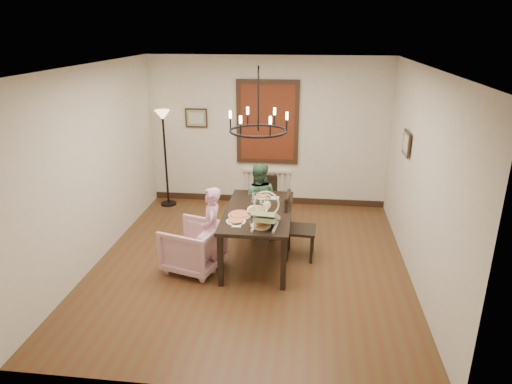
% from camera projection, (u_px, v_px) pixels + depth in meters
% --- Properties ---
extents(room_shell, '(4.51, 5.00, 2.81)m').
position_uv_depth(room_shell, '(254.00, 165.00, 6.56)').
color(room_shell, '#4D381A').
rests_on(room_shell, ground).
extents(dining_table, '(0.96, 1.69, 0.79)m').
position_uv_depth(dining_table, '(258.00, 216.00, 6.57)').
color(dining_table, black).
rests_on(dining_table, room_shell).
extents(chair_far, '(0.45, 0.45, 0.92)m').
position_uv_depth(chair_far, '(265.00, 204.00, 7.65)').
color(chair_far, black).
rests_on(chair_far, room_shell).
extents(chair_right, '(0.46, 0.46, 1.01)m').
position_uv_depth(chair_right, '(301.00, 226.00, 6.72)').
color(chair_right, black).
rests_on(chair_right, room_shell).
extents(armchair, '(0.93, 0.92, 0.68)m').
position_uv_depth(armchair, '(193.00, 247.00, 6.44)').
color(armchair, '#C99AAC').
rests_on(armchair, room_shell).
extents(elderly_woman, '(0.30, 0.41, 1.02)m').
position_uv_depth(elderly_woman, '(212.00, 236.00, 6.37)').
color(elderly_woman, '#D898B5').
rests_on(elderly_woman, room_shell).
extents(seated_man, '(0.52, 0.41, 1.05)m').
position_uv_depth(seated_man, '(258.00, 207.00, 7.37)').
color(seated_man, '#3A6248').
rests_on(seated_man, room_shell).
extents(baby_bouncer, '(0.42, 0.54, 0.33)m').
position_uv_depth(baby_bouncer, '(266.00, 214.00, 5.98)').
color(baby_bouncer, beige).
rests_on(baby_bouncer, dining_table).
extents(salad_bowl, '(0.35, 0.35, 0.09)m').
position_uv_depth(salad_bowl, '(257.00, 211.00, 6.41)').
color(salad_bowl, white).
rests_on(salad_bowl, dining_table).
extents(pizza_platter, '(0.32, 0.32, 0.04)m').
position_uv_depth(pizza_platter, '(240.00, 215.00, 6.33)').
color(pizza_platter, tan).
rests_on(pizza_platter, dining_table).
extents(drinking_glass, '(0.06, 0.06, 0.13)m').
position_uv_depth(drinking_glass, '(262.00, 207.00, 6.49)').
color(drinking_glass, silver).
rests_on(drinking_glass, dining_table).
extents(window_blinds, '(1.00, 0.03, 1.40)m').
position_uv_depth(window_blinds, '(268.00, 122.00, 8.44)').
color(window_blinds, maroon).
rests_on(window_blinds, room_shell).
extents(radiator, '(0.92, 0.12, 0.62)m').
position_uv_depth(radiator, '(267.00, 186.00, 8.89)').
color(radiator, silver).
rests_on(radiator, room_shell).
extents(picture_back, '(0.42, 0.03, 0.36)m').
position_uv_depth(picture_back, '(196.00, 118.00, 8.59)').
color(picture_back, black).
rests_on(picture_back, room_shell).
extents(picture_right, '(0.03, 0.42, 0.36)m').
position_uv_depth(picture_right, '(406.00, 143.00, 6.72)').
color(picture_right, black).
rests_on(picture_right, room_shell).
extents(floor_lamp, '(0.30, 0.30, 1.80)m').
position_uv_depth(floor_lamp, '(166.00, 160.00, 8.61)').
color(floor_lamp, black).
rests_on(floor_lamp, room_shell).
extents(chandelier, '(0.80, 0.80, 0.04)m').
position_uv_depth(chandelier, '(258.00, 131.00, 6.14)').
color(chandelier, black).
rests_on(chandelier, room_shell).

